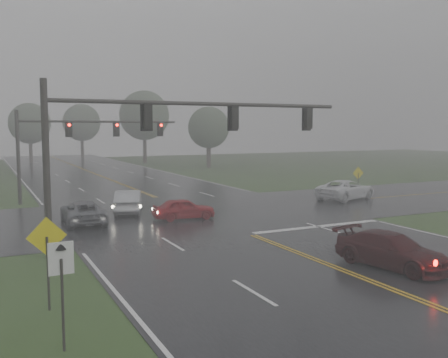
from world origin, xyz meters
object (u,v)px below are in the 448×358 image
sedan_maroon (391,268)px  pickup_white (346,199)px  signal_gantry_far (71,138)px  sedan_red (184,219)px  signal_gantry_near (153,132)px  sedan_silver (129,213)px  car_grey (83,224)px

sedan_maroon → pickup_white: (11.22, 16.26, 0.00)m
sedan_maroon → signal_gantry_far: (-8.43, 24.83, 4.90)m
sedan_maroon → sedan_red: (-3.58, 13.76, 0.00)m
pickup_white → signal_gantry_far: signal_gantry_far is taller
signal_gantry_near → pickup_white: bearing=24.7°
signal_gantry_near → sedan_maroon: bearing=-45.7°
pickup_white → sedan_red: bearing=82.0°
sedan_silver → pickup_white: (17.24, -1.35, 0.00)m
sedan_silver → signal_gantry_near: 11.44m
sedan_maroon → sedan_silver: (-6.02, 17.62, 0.00)m
sedan_red → car_grey: bearing=82.9°
car_grey → pickup_white: (20.67, 1.19, 0.00)m
signal_gantry_far → signal_gantry_near: bearing=-86.9°
signal_gantry_near → signal_gantry_far: size_ratio=1.23×
sedan_red → sedan_maroon: bearing=-159.9°
sedan_red → signal_gantry_near: signal_gantry_near is taller
sedan_red → pickup_white: (14.80, 2.51, 0.00)m
car_grey → signal_gantry_far: 10.96m
sedan_red → sedan_silver: size_ratio=0.83×
sedan_silver → car_grey: bearing=54.9°
sedan_maroon → pickup_white: size_ratio=0.87×
sedan_silver → signal_gantry_far: signal_gantry_far is taller
sedan_maroon → signal_gantry_far: 26.67m
sedan_silver → car_grey: sedan_silver is taller
car_grey → sedan_red: bearing=169.7°
pickup_white → sedan_silver: bearing=67.9°
car_grey → pickup_white: size_ratio=0.88×
pickup_white → signal_gantry_far: 21.99m
sedan_red → signal_gantry_near: 9.06m
sedan_red → signal_gantry_far: signal_gantry_far is taller
sedan_silver → sedan_maroon: bearing=127.2°
sedan_maroon → sedan_red: sedan_maroon is taller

